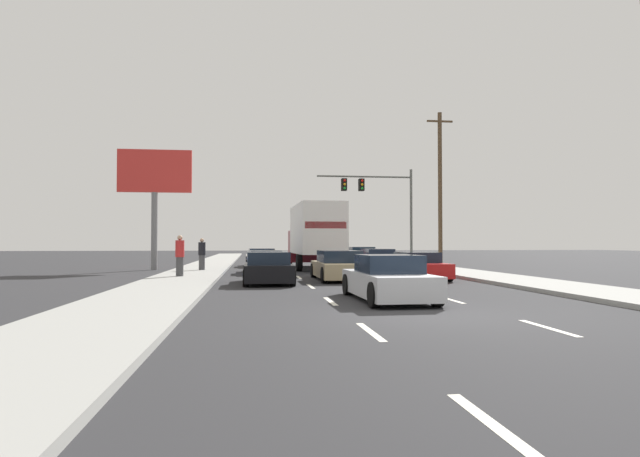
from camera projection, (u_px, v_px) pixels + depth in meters
ground_plane at (309, 266)px, 36.62m from camera, size 140.00×140.00×0.00m
sidewalk_right at (427, 268)px, 32.50m from camera, size 2.93×80.00×0.14m
sidewalk_left at (202, 269)px, 30.83m from camera, size 2.93×80.00×0.14m
lane_markings at (316, 269)px, 32.12m from camera, size 3.54×57.00×0.01m
car_white at (261, 258)px, 35.72m from camera, size 2.10×4.72×1.20m
car_blue at (265, 263)px, 27.95m from camera, size 2.03×4.55×1.19m
car_black at (268, 269)px, 20.80m from camera, size 1.93×4.02×1.24m
box_truck at (315, 233)px, 32.12m from camera, size 2.81×9.02×3.80m
car_tan at (338, 266)px, 22.76m from camera, size 1.96×4.64×1.26m
car_silver at (388, 280)px, 14.79m from camera, size 1.92×4.39×1.26m
car_green at (360, 257)px, 36.52m from camera, size 1.89×4.50×1.30m
car_navy at (377, 260)px, 30.52m from camera, size 1.95×4.07×1.24m
car_red at (418, 267)px, 23.26m from camera, size 1.89×4.22×1.18m
traffic_signal_mast at (374, 194)px, 41.84m from camera, size 7.60×0.69×7.38m
utility_pole_mid at (440, 187)px, 36.44m from camera, size 1.80×0.28×10.50m
roadside_billboard at (155, 184)px, 31.36m from camera, size 4.25×0.36×7.06m
pedestrian_near_corner at (180, 256)px, 23.24m from camera, size 0.38×0.38×1.78m
pedestrian_mid_block at (202, 254)px, 28.52m from camera, size 0.38×0.38×1.69m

